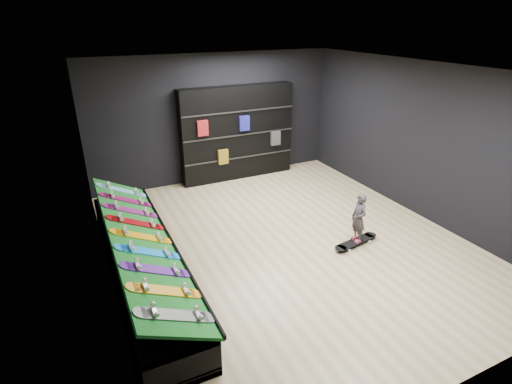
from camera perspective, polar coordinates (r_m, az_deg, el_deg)
name	(u,v)px	position (r m, az deg, el deg)	size (l,w,h in m)	color
floor	(286,242)	(7.31, 4.25, -7.07)	(6.00, 7.00, 0.01)	tan
ceiling	(292,70)	(6.32, 5.10, 16.96)	(6.00, 7.00, 0.01)	white
wall_back	(215,119)	(9.72, -5.87, 10.38)	(6.00, 0.02, 3.00)	black
wall_front	(474,278)	(4.34, 28.74, -10.72)	(6.00, 0.02, 3.00)	black
wall_left	(97,196)	(5.86, -21.72, -0.54)	(0.02, 7.00, 3.00)	black
wall_right	(421,141)	(8.52, 22.53, 6.73)	(0.02, 7.00, 3.00)	black
display_rack	(141,265)	(6.47, -16.05, -9.96)	(0.90, 4.50, 0.50)	black
turf_ramp	(141,238)	(6.24, -16.07, -6.33)	(1.00, 4.50, 0.04)	#0D5516
back_shelving	(237,133)	(9.82, -2.69, 8.40)	(2.83, 0.33, 2.26)	black
floor_skateboard	(356,243)	(7.38, 14.07, -7.10)	(0.98, 0.22, 0.09)	black
child	(358,227)	(7.23, 14.32, -4.91)	(0.20, 0.14, 0.54)	black
display_board_0	(176,315)	(4.67, -11.38, -16.86)	(0.98, 0.22, 0.09)	black
display_board_1	(165,291)	(5.04, -12.83, -13.56)	(0.98, 0.22, 0.09)	orange
display_board_2	(156,270)	(5.42, -14.05, -10.72)	(0.98, 0.22, 0.09)	purple
display_board_3	(149,252)	(5.82, -15.09, -8.25)	(0.98, 0.22, 0.09)	blue
display_board_4	(142,236)	(6.23, -15.99, -6.09)	(0.98, 0.22, 0.09)	yellow
display_board_5	(136,223)	(6.64, -16.76, -4.21)	(0.98, 0.22, 0.09)	red
display_board_6	(131,211)	(7.07, -17.45, -2.54)	(0.98, 0.22, 0.09)	#2626BF
display_board_7	(126,200)	(7.50, -18.05, -1.07)	(0.98, 0.22, 0.09)	#E5198C
display_board_8	(122,190)	(7.93, -18.58, 0.24)	(0.98, 0.22, 0.09)	#0CB2E5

